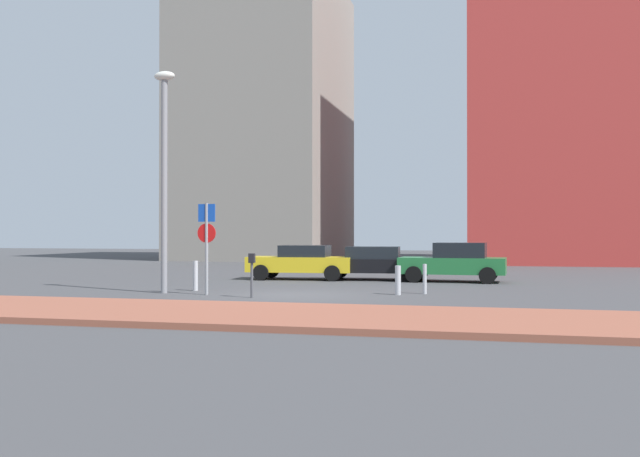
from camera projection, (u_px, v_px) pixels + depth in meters
The scene contains 13 objects.
ground_plane at pixel (295, 295), 21.69m from camera, with size 120.00×120.00×0.00m, color #424244.
sidewalk_brick at pixel (223, 314), 15.95m from camera, with size 40.00×4.46×0.14m, color #93513D.
parked_car_yellow at pixel (302, 262), 29.09m from camera, with size 4.42×2.16×1.42m.
parked_car_black at pixel (372, 262), 28.83m from camera, with size 4.34×2.30×1.37m.
parked_car_green at pixel (454, 262), 27.65m from camera, with size 4.19×2.06×1.55m.
parking_sign_post at pixel (207, 237), 21.74m from camera, with size 0.60×0.10×2.85m.
parking_meter at pixel (252, 269), 20.77m from camera, with size 0.18×0.14×1.31m.
street_lamp at pixel (164, 163), 22.41m from camera, with size 0.70×0.36×7.10m.
traffic_bollard_near at pixel (398, 280), 21.75m from camera, with size 0.18×0.18×0.91m, color #B7B7BC.
traffic_bollard_mid at pixel (425, 279), 22.09m from camera, with size 0.12×0.12×0.94m, color #B7B7BC.
traffic_bollard_far at pixel (195, 276), 23.30m from camera, with size 0.16×0.16×1.00m, color #B7B7BC.
building_colorful_midrise at pixel (577, 88), 47.71m from camera, with size 14.14×15.49×23.68m, color #BF3833.
building_under_construction at pixel (267, 120), 54.41m from camera, with size 11.03×14.23×21.47m, color gray.
Camera 1 is at (5.98, -20.88, 1.89)m, focal length 39.39 mm.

